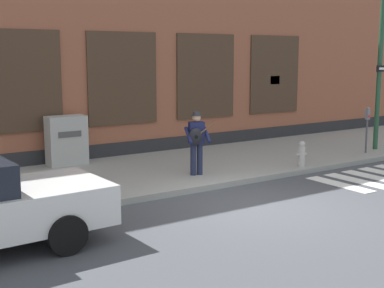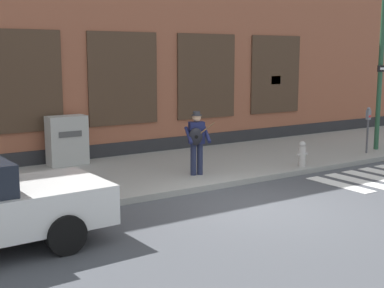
% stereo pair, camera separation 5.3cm
% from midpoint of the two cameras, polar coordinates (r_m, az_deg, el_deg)
% --- Properties ---
extents(ground_plane, '(160.00, 160.00, 0.00)m').
position_cam_midpoint_polar(ground_plane, '(11.49, 6.86, -6.61)').
color(ground_plane, '#424449').
extents(sidewalk, '(28.00, 4.57, 0.14)m').
position_cam_midpoint_polar(sidewalk, '(14.55, -3.08, -2.83)').
color(sidewalk, gray).
rests_on(sidewalk, ground).
extents(building_backdrop, '(28.00, 4.06, 8.38)m').
position_cam_midpoint_polar(building_backdrop, '(18.06, -10.27, 12.55)').
color(building_backdrop, '#99563D').
rests_on(building_backdrop, ground).
extents(busker, '(0.72, 0.65, 1.63)m').
position_cam_midpoint_polar(busker, '(13.48, 0.61, 0.51)').
color(busker, '#1E233D').
rests_on(busker, sidewalk).
extents(parking_meter, '(0.13, 0.11, 1.44)m').
position_cam_midpoint_polar(parking_meter, '(17.43, 18.35, 2.14)').
color(parking_meter, '#47474C').
rests_on(parking_meter, sidewalk).
extents(utility_box, '(1.08, 0.55, 1.37)m').
position_cam_midpoint_polar(utility_box, '(15.21, -13.08, 0.39)').
color(utility_box, '#ADADA8').
rests_on(utility_box, sidewalk).
extents(fire_hydrant, '(0.38, 0.20, 0.70)m').
position_cam_midpoint_polar(fire_hydrant, '(14.98, 11.75, -1.03)').
color(fire_hydrant, '#B2ADA8').
rests_on(fire_hydrant, sidewalk).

